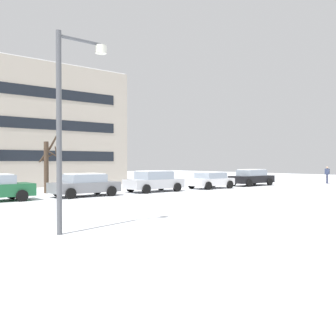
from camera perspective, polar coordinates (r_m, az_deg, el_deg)
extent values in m
cylinder|color=#4C4F54|center=(11.51, -16.38, 5.18)|extent=(0.16, 0.16, 6.05)
cylinder|color=#4C4F54|center=(12.34, -13.27, 18.53)|extent=(1.40, 0.10, 0.10)
cylinder|color=silver|center=(12.60, -10.25, 17.46)|extent=(0.36, 0.36, 0.25)
cylinder|color=black|center=(23.57, -22.86, -3.62)|extent=(0.64, 0.23, 0.64)
cylinder|color=black|center=(21.82, -21.50, -3.97)|extent=(0.64, 0.23, 0.64)
cube|color=slate|center=(23.86, -12.66, -2.88)|extent=(4.24, 1.90, 0.62)
cube|color=#8C99A8|center=(23.83, -12.66, -1.55)|extent=(2.34, 1.73, 0.49)
cube|color=white|center=(23.82, -12.66, -0.88)|extent=(2.13, 1.59, 0.06)
cylinder|color=black|center=(25.35, -10.83, -3.24)|extent=(0.64, 0.23, 0.64)
cylinder|color=black|center=(23.71, -8.67, -3.53)|extent=(0.64, 0.23, 0.64)
cylinder|color=black|center=(24.17, -16.57, -3.47)|extent=(0.64, 0.23, 0.64)
cylinder|color=black|center=(22.45, -14.71, -3.80)|extent=(0.64, 0.23, 0.64)
cube|color=silver|center=(26.89, -2.15, -2.40)|extent=(4.30, 1.94, 0.65)
cube|color=#8C99A8|center=(26.86, -2.16, -1.12)|extent=(2.37, 1.76, 0.55)
cube|color=white|center=(26.85, -2.16, -0.47)|extent=(2.16, 1.63, 0.06)
cylinder|color=black|center=(28.51, -1.09, -2.76)|extent=(0.64, 0.23, 0.64)
cylinder|color=black|center=(27.03, 1.42, -2.97)|extent=(0.64, 0.23, 0.64)
cylinder|color=black|center=(26.89, -5.75, -2.99)|extent=(0.64, 0.23, 0.64)
cylinder|color=black|center=(25.32, -3.35, -3.23)|extent=(0.64, 0.23, 0.64)
cube|color=white|center=(30.33, 6.57, -2.11)|extent=(3.85, 1.89, 0.56)
cube|color=#8C99A8|center=(30.31, 6.57, -1.15)|extent=(2.13, 1.72, 0.46)
cube|color=white|center=(30.30, 6.57, -0.66)|extent=(1.93, 1.59, 0.06)
cylinder|color=black|center=(31.88, 6.92, -2.38)|extent=(0.64, 0.23, 0.64)
cylinder|color=black|center=(30.62, 9.45, -2.52)|extent=(0.64, 0.23, 0.64)
cylinder|color=black|center=(30.14, 3.64, -2.56)|extent=(0.64, 0.23, 0.64)
cylinder|color=black|center=(28.80, 6.18, -2.73)|extent=(0.64, 0.23, 0.64)
cube|color=black|center=(34.64, 12.72, -1.68)|extent=(4.56, 1.82, 0.64)
cube|color=#8C99A8|center=(34.61, 12.73, -0.72)|extent=(2.52, 1.65, 0.52)
cube|color=white|center=(34.61, 12.73, -0.24)|extent=(2.29, 1.52, 0.06)
cylinder|color=black|center=(36.36, 13.04, -1.98)|extent=(0.64, 0.23, 0.64)
cylinder|color=black|center=(35.30, 15.35, -2.08)|extent=(0.64, 0.23, 0.64)
cylinder|color=black|center=(34.08, 10.00, -2.17)|extent=(0.64, 0.23, 0.64)
cylinder|color=black|center=(32.94, 12.37, -2.28)|extent=(0.64, 0.23, 0.64)
cylinder|color=#2D334C|center=(40.43, 23.20, -1.54)|extent=(0.14, 0.14, 0.92)
cylinder|color=#2D334C|center=(40.07, 23.27, -1.56)|extent=(0.14, 0.14, 0.92)
cube|color=#2D3856|center=(40.23, 23.24, -0.50)|extent=(0.32, 0.43, 0.56)
sphere|color=tan|center=(40.22, 23.24, 0.06)|extent=(0.22, 0.22, 0.22)
cylinder|color=#423326|center=(26.90, -18.18, 0.08)|extent=(0.32, 0.32, 3.56)
cylinder|color=#423326|center=(26.84, -16.79, 2.24)|extent=(0.69, 1.26, 0.90)
cylinder|color=#423326|center=(27.38, -18.20, 1.50)|extent=(0.99, 0.43, 0.68)
cylinder|color=#423326|center=(27.16, -17.25, 3.71)|extent=(0.26, 1.11, 0.97)
cylinder|color=#423326|center=(26.51, -17.66, 2.33)|extent=(0.96, 0.29, 0.56)
cylinder|color=#423326|center=(27.27, -18.20, 2.19)|extent=(0.84, 0.41, 1.15)
cube|color=#B2A899|center=(37.93, -20.27, 5.71)|extent=(15.48, 9.66, 10.70)
cube|color=white|center=(38.76, -20.32, 13.69)|extent=(15.17, 9.46, 0.10)
cube|color=black|center=(33.23, -17.64, 1.79)|extent=(12.39, 0.04, 0.90)
cube|color=black|center=(33.38, -17.66, 6.38)|extent=(12.39, 0.04, 0.90)
cube|color=black|center=(33.74, -17.69, 10.91)|extent=(12.39, 0.04, 0.90)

